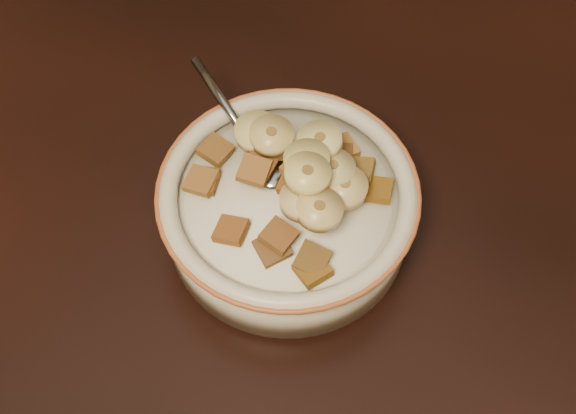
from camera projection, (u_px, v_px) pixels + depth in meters
The scene contains 33 objects.
table at pixel (299, 394), 0.54m from camera, with size 1.40×0.90×0.04m, color black.
cereal_bowl at pixel (288, 214), 0.57m from camera, with size 0.17×0.17×0.04m, color silver.
milk at pixel (288, 198), 0.55m from camera, with size 0.14×0.14×0.00m, color white.
spoon at pixel (266, 167), 0.56m from camera, with size 0.03×0.04×0.01m, color gray.
cereal_square_0 at pixel (316, 185), 0.53m from camera, with size 0.02×0.02×0.01m, color brown.
cereal_square_1 at pixel (300, 167), 0.54m from camera, with size 0.02×0.02×0.01m, color #9D6B35.
cereal_square_2 at pixel (215, 150), 0.56m from camera, with size 0.02×0.02×0.01m, color brown.
cereal_square_3 at pixel (312, 270), 0.52m from camera, with size 0.02×0.02×0.01m, color brown.
cereal_square_4 at pixel (272, 248), 0.52m from camera, with size 0.02×0.02×0.01m, color brown.
cereal_square_5 at pixel (231, 230), 0.53m from camera, with size 0.02×0.02×0.01m, color brown.
cereal_square_6 at pixel (261, 163), 0.55m from camera, with size 0.02×0.02×0.01m, color brown.
cereal_square_7 at pixel (334, 198), 0.53m from camera, with size 0.02×0.02×0.01m, color brown.
cereal_square_8 at pixel (342, 149), 0.57m from camera, with size 0.02×0.02×0.01m, color olive.
cereal_square_9 at pixel (279, 236), 0.52m from camera, with size 0.02×0.02×0.01m, color brown.
cereal_square_10 at pixel (338, 156), 0.56m from camera, with size 0.02×0.02×0.01m, color brown.
cereal_square_11 at pixel (201, 181), 0.55m from camera, with size 0.02×0.02×0.01m, color #966434.
cereal_square_12 at pixel (352, 183), 0.55m from camera, with size 0.02×0.02×0.01m, color brown.
cereal_square_13 at pixel (359, 171), 0.56m from camera, with size 0.02×0.02×0.01m, color brown.
cereal_square_14 at pixel (295, 182), 0.53m from camera, with size 0.02×0.02×0.01m, color brown.
cereal_square_15 at pixel (203, 181), 0.56m from camera, with size 0.02×0.02×0.01m, color brown.
cereal_square_16 at pixel (278, 147), 0.56m from camera, with size 0.02×0.02×0.01m, color brown.
cereal_square_17 at pixel (312, 259), 0.52m from camera, with size 0.02×0.02×0.01m, color brown.
cereal_square_18 at pixel (377, 190), 0.55m from camera, with size 0.02×0.02×0.01m, color brown.
cereal_square_19 at pixel (254, 171), 0.54m from camera, with size 0.02×0.02×0.01m, color brown.
banana_slice_0 at pixel (345, 187), 0.53m from camera, with size 0.03×0.03×0.01m, color #EACA74.
banana_slice_1 at pixel (272, 136), 0.55m from camera, with size 0.03×0.03×0.01m, color tan.
banana_slice_2 at pixel (319, 209), 0.51m from camera, with size 0.03×0.03×0.01m, color #FFE19A.
banana_slice_3 at pixel (303, 200), 0.52m from camera, with size 0.03×0.03×0.01m, color #D9C189.
banana_slice_4 at pixel (257, 132), 0.56m from camera, with size 0.03×0.03×0.01m, color #F6EC94.
banana_slice_5 at pixel (320, 141), 0.54m from camera, with size 0.03×0.03×0.01m, color #FFF6A7.
banana_slice_6 at pixel (332, 169), 0.54m from camera, with size 0.03×0.03×0.01m, color beige.
banana_slice_7 at pixel (307, 161), 0.53m from camera, with size 0.03×0.03×0.01m, color #EADB75.
banana_slice_8 at pixel (307, 174), 0.52m from camera, with size 0.03×0.03×0.01m, color #FBDD8D.
Camera 1 is at (0.11, -0.14, 1.26)m, focal length 50.00 mm.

